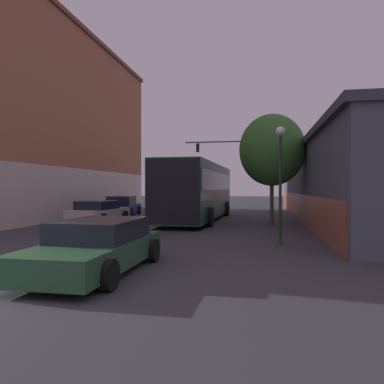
{
  "coord_description": "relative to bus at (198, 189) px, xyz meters",
  "views": [
    {
      "loc": [
        5.12,
        -6.01,
        1.97
      ],
      "look_at": [
        1.32,
        14.98,
        1.72
      ],
      "focal_mm": 35.0,
      "sensor_mm": 36.0,
      "label": 1
    }
  ],
  "objects": [
    {
      "name": "building_left_brick",
      "position": [
        -11.76,
        0.59,
        4.61
      ],
      "size": [
        8.04,
        25.87,
        12.77
      ],
      "color": "#A86647",
      "rests_on": "ground_plane"
    },
    {
      "name": "lane_center_line",
      "position": [
        -1.42,
        -0.1,
        -1.88
      ],
      "size": [
        0.14,
        44.64,
        0.01
      ],
      "color": "silver",
      "rests_on": "ground_plane"
    },
    {
      "name": "bus",
      "position": [
        0.0,
        0.0,
        0.0
      ],
      "size": [
        3.19,
        12.18,
        3.35
      ],
      "rotation": [
        0.0,
        0.0,
        1.54
      ],
      "color": "#145133",
      "rests_on": "ground_plane"
    },
    {
      "name": "traffic_signal_gantry",
      "position": [
        2.35,
        12.2,
        2.84
      ],
      "size": [
        7.99,
        0.36,
        6.53
      ],
      "color": "#333338",
      "rests_on": "ground_plane"
    },
    {
      "name": "parked_car_left_near",
      "position": [
        -5.89,
        2.75,
        -1.24
      ],
      "size": [
        2.47,
        4.78,
        1.37
      ],
      "rotation": [
        0.0,
        0.0,
        1.7
      ],
      "color": "navy",
      "rests_on": "ground_plane"
    },
    {
      "name": "hatchback_foreground",
      "position": [
        -0.05,
        -14.22,
        -1.3
      ],
      "size": [
        2.16,
        4.64,
        1.21
      ],
      "rotation": [
        0.0,
        0.0,
        1.56
      ],
      "color": "#285633",
      "rests_on": "ground_plane"
    },
    {
      "name": "street_lamp",
      "position": [
        4.4,
        -9.24,
        0.52
      ],
      "size": [
        0.32,
        0.32,
        4.07
      ],
      "color": "#233323",
      "rests_on": "ground_plane"
    },
    {
      "name": "parked_car_left_far",
      "position": [
        -5.3,
        -2.5,
        -1.29
      ],
      "size": [
        2.49,
        4.23,
        1.23
      ],
      "rotation": [
        0.0,
        0.0,
        1.46
      ],
      "color": "silver",
      "rests_on": "ground_plane"
    },
    {
      "name": "building_right_storefront",
      "position": [
        11.0,
        1.62,
        0.51
      ],
      "size": [
        10.31,
        27.38,
        4.53
      ],
      "color": "#4C515B",
      "rests_on": "ground_plane"
    },
    {
      "name": "parked_car_left_mid",
      "position": [
        -5.42,
        13.98,
        -1.26
      ],
      "size": [
        2.26,
        4.68,
        1.31
      ],
      "rotation": [
        0.0,
        0.0,
        1.59
      ],
      "color": "silver",
      "rests_on": "ground_plane"
    },
    {
      "name": "street_tree_near",
      "position": [
        4.35,
        -1.9,
        2.1
      ],
      "size": [
        3.5,
        3.15,
        5.92
      ],
      "color": "brown",
      "rests_on": "ground_plane"
    }
  ]
}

